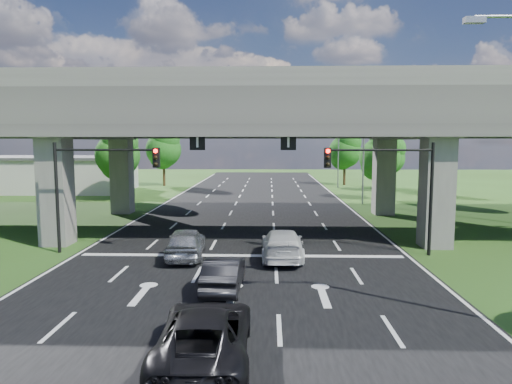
{
  "coord_description": "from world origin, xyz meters",
  "views": [
    {
      "loc": [
        1.46,
        -20.1,
        6.03
      ],
      "look_at": [
        0.63,
        8.32,
        2.89
      ],
      "focal_mm": 32.0,
      "sensor_mm": 36.0,
      "label": 1
    }
  ],
  "objects_px": {
    "car_dark": "(224,273)",
    "car_white": "(282,244)",
    "streetlight_beyond": "(335,143)",
    "car_trailing": "(205,335)",
    "car_silver": "(186,243)",
    "streetlight_far": "(360,144)",
    "signal_left": "(96,176)",
    "signal_right": "(390,177)"
  },
  "relations": [
    {
      "from": "car_dark",
      "to": "car_white",
      "type": "height_order",
      "value": "car_white"
    },
    {
      "from": "signal_left",
      "to": "streetlight_far",
      "type": "height_order",
      "value": "streetlight_far"
    },
    {
      "from": "streetlight_far",
      "to": "signal_left",
      "type": "bearing_deg",
      "value": -131.78
    },
    {
      "from": "streetlight_beyond",
      "to": "car_white",
      "type": "distance_m",
      "value": 38.18
    },
    {
      "from": "signal_left",
      "to": "car_white",
      "type": "height_order",
      "value": "signal_left"
    },
    {
      "from": "signal_left",
      "to": "car_white",
      "type": "distance_m",
      "value": 10.58
    },
    {
      "from": "car_silver",
      "to": "streetlight_far",
      "type": "bearing_deg",
      "value": -126.06
    },
    {
      "from": "signal_left",
      "to": "car_dark",
      "type": "bearing_deg",
      "value": -39.04
    },
    {
      "from": "streetlight_far",
      "to": "car_dark",
      "type": "xyz_separation_m",
      "value": [
        -10.47,
        -26.1,
        -5.14
      ]
    },
    {
      "from": "streetlight_beyond",
      "to": "car_white",
      "type": "bearing_deg",
      "value": -102.13
    },
    {
      "from": "streetlight_beyond",
      "to": "car_silver",
      "type": "xyz_separation_m",
      "value": [
        -12.95,
        -37.0,
        -5.03
      ]
    },
    {
      "from": "streetlight_far",
      "to": "car_trailing",
      "type": "relative_size",
      "value": 1.87
    },
    {
      "from": "car_dark",
      "to": "car_white",
      "type": "xyz_separation_m",
      "value": [
        2.52,
        5.1,
        0.07
      ]
    },
    {
      "from": "signal_right",
      "to": "car_dark",
      "type": "xyz_separation_m",
      "value": [
        -8.2,
        -6.04,
        -3.48
      ]
    },
    {
      "from": "signal_left",
      "to": "car_silver",
      "type": "distance_m",
      "value": 6.08
    },
    {
      "from": "signal_left",
      "to": "car_trailing",
      "type": "relative_size",
      "value": 1.12
    },
    {
      "from": "signal_right",
      "to": "car_white",
      "type": "xyz_separation_m",
      "value": [
        -5.68,
        -0.94,
        -3.41
      ]
    },
    {
      "from": "streetlight_beyond",
      "to": "car_silver",
      "type": "height_order",
      "value": "streetlight_beyond"
    },
    {
      "from": "streetlight_far",
      "to": "car_silver",
      "type": "height_order",
      "value": "streetlight_far"
    },
    {
      "from": "car_dark",
      "to": "car_trailing",
      "type": "xyz_separation_m",
      "value": [
        0.08,
        -6.06,
        0.07
      ]
    },
    {
      "from": "car_dark",
      "to": "car_white",
      "type": "distance_m",
      "value": 5.69
    },
    {
      "from": "streetlight_far",
      "to": "car_trailing",
      "type": "height_order",
      "value": "streetlight_far"
    },
    {
      "from": "streetlight_far",
      "to": "streetlight_beyond",
      "type": "height_order",
      "value": "same"
    },
    {
      "from": "car_silver",
      "to": "car_trailing",
      "type": "height_order",
      "value": "car_silver"
    },
    {
      "from": "streetlight_far",
      "to": "signal_right",
      "type": "bearing_deg",
      "value": -96.47
    },
    {
      "from": "streetlight_far",
      "to": "streetlight_beyond",
      "type": "relative_size",
      "value": 1.0
    },
    {
      "from": "car_silver",
      "to": "car_white",
      "type": "distance_m",
      "value": 5.0
    },
    {
      "from": "car_dark",
      "to": "car_white",
      "type": "relative_size",
      "value": 0.79
    },
    {
      "from": "signal_left",
      "to": "car_silver",
      "type": "relative_size",
      "value": 1.3
    },
    {
      "from": "streetlight_far",
      "to": "car_dark",
      "type": "distance_m",
      "value": 28.59
    },
    {
      "from": "car_white",
      "to": "car_dark",
      "type": "bearing_deg",
      "value": 63.8
    },
    {
      "from": "signal_right",
      "to": "car_silver",
      "type": "height_order",
      "value": "signal_right"
    },
    {
      "from": "signal_right",
      "to": "car_trailing",
      "type": "xyz_separation_m",
      "value": [
        -8.12,
        -12.1,
        -3.41
      ]
    },
    {
      "from": "car_silver",
      "to": "car_white",
      "type": "xyz_separation_m",
      "value": [
        5.0,
        0.0,
        -0.04
      ]
    },
    {
      "from": "signal_left",
      "to": "streetlight_beyond",
      "type": "distance_m",
      "value": 40.3
    },
    {
      "from": "streetlight_far",
      "to": "car_white",
      "type": "relative_size",
      "value": 1.94
    },
    {
      "from": "streetlight_beyond",
      "to": "car_trailing",
      "type": "xyz_separation_m",
      "value": [
        -10.39,
        -48.16,
        -5.07
      ]
    },
    {
      "from": "car_trailing",
      "to": "streetlight_beyond",
      "type": "bearing_deg",
      "value": -104.13
    },
    {
      "from": "signal_right",
      "to": "car_trailing",
      "type": "height_order",
      "value": "signal_right"
    },
    {
      "from": "car_white",
      "to": "streetlight_far",
      "type": "bearing_deg",
      "value": -110.66
    },
    {
      "from": "signal_right",
      "to": "streetlight_beyond",
      "type": "bearing_deg",
      "value": 86.39
    },
    {
      "from": "signal_left",
      "to": "streetlight_beyond",
      "type": "height_order",
      "value": "streetlight_beyond"
    }
  ]
}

